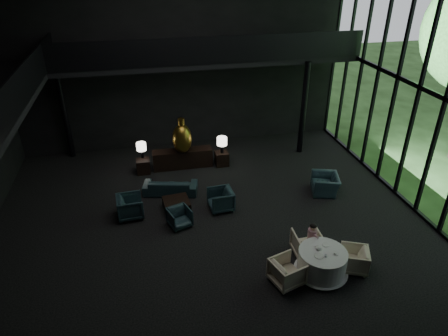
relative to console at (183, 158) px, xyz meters
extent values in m
cube|color=black|center=(0.44, -3.68, -0.38)|extent=(14.00, 12.00, 0.02)
cube|color=black|center=(0.44, 2.32, 3.62)|extent=(14.00, 0.04, 8.00)
cube|color=black|center=(0.44, -9.68, 3.62)|extent=(14.00, 0.04, 8.00)
cube|color=black|center=(1.44, 1.32, 3.62)|extent=(12.00, 2.00, 0.25)
cube|color=black|center=(-4.56, -3.68, 4.22)|extent=(0.06, 12.00, 1.00)
cube|color=black|center=(1.44, 0.32, 4.22)|extent=(12.00, 0.06, 1.00)
cylinder|color=black|center=(-4.56, 2.02, 1.62)|extent=(0.24, 0.24, 4.00)
cylinder|color=black|center=(5.24, 0.32, 1.62)|extent=(0.24, 0.24, 4.00)
cube|color=black|center=(0.00, 0.00, 0.00)|extent=(2.41, 0.55, 0.77)
ellipsoid|color=olive|center=(0.00, -0.21, 0.98)|extent=(0.77, 0.77, 1.19)
cylinder|color=olive|center=(0.00, -0.21, 1.69)|extent=(0.26, 0.26, 0.24)
cube|color=black|center=(-1.60, -0.14, -0.10)|extent=(0.52, 0.52, 0.58)
cylinder|color=black|center=(-1.60, 0.05, 0.36)|extent=(0.12, 0.12, 0.34)
cylinder|color=white|center=(-1.60, 0.05, 0.68)|extent=(0.38, 0.38, 0.31)
cube|color=black|center=(1.60, -0.17, -0.09)|extent=(0.53, 0.53, 0.58)
cylinder|color=black|center=(1.60, -0.22, 0.38)|extent=(0.12, 0.12, 0.36)
cylinder|color=white|center=(1.60, -0.22, 0.72)|extent=(0.41, 0.41, 0.33)
imported|color=#142A36|center=(-0.70, -1.91, -0.03)|extent=(1.89, 0.94, 0.71)
imported|color=#102A2D|center=(-2.14, -3.11, 0.08)|extent=(0.90, 0.95, 0.93)
imported|color=black|center=(0.89, -3.32, 0.05)|extent=(0.84, 0.89, 0.86)
imported|color=#102D31|center=(-0.61, -3.98, -0.07)|extent=(0.75, 0.73, 0.62)
imported|color=#11282B|center=(4.86, -3.08, 0.06)|extent=(0.93, 1.17, 0.90)
cube|color=black|center=(-0.61, -3.06, -0.19)|extent=(0.93, 0.93, 0.38)
cylinder|color=white|center=(2.93, -6.99, -0.01)|extent=(1.31, 1.31, 0.75)
cone|color=white|center=(2.93, -6.99, -0.33)|extent=(1.49, 1.49, 0.10)
imported|color=beige|center=(2.86, -6.11, 0.03)|extent=(0.82, 0.78, 0.82)
imported|color=beige|center=(3.88, -7.02, -0.02)|extent=(0.89, 0.91, 0.72)
imported|color=#BBB494|center=(1.89, -7.11, 0.04)|extent=(0.97, 1.01, 0.84)
cylinder|color=pink|center=(3.01, -6.10, 0.26)|extent=(0.27, 0.27, 0.38)
sphere|color=#D8A884|center=(3.01, -6.10, 0.54)|extent=(0.19, 0.19, 0.19)
ellipsoid|color=black|center=(3.01, -6.10, 0.57)|extent=(0.20, 0.20, 0.13)
cylinder|color=white|center=(2.75, -7.11, 0.37)|extent=(0.33, 0.33, 0.02)
cylinder|color=white|center=(3.12, -6.72, 0.37)|extent=(0.24, 0.24, 0.01)
cylinder|color=white|center=(3.23, -7.13, 0.37)|extent=(0.19, 0.19, 0.01)
cylinder|color=white|center=(3.20, -7.13, 0.41)|extent=(0.10, 0.10, 0.06)
ellipsoid|color=white|center=(2.84, -6.84, 0.41)|extent=(0.17, 0.17, 0.08)
cylinder|color=#99999E|center=(2.91, -7.17, 0.40)|extent=(0.06, 0.06, 0.07)
camera|label=1|loc=(-1.46, -14.52, 7.48)|focal=32.00mm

